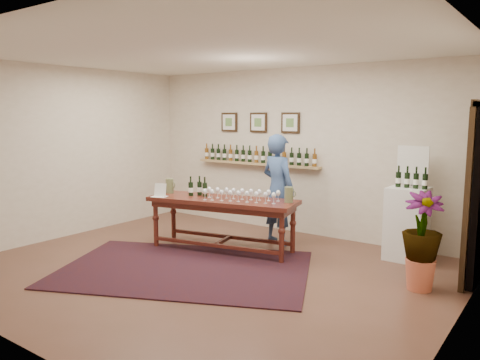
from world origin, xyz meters
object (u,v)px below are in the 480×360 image
Objects in this scene: display_pedestal at (407,224)px; person at (278,189)px; tasting_table at (223,206)px; potted_plant at (422,241)px.

display_pedestal is 0.59× the size of person.
tasting_table is at bearing 74.46° from person.
person is (-2.37, 0.75, 0.28)m from potted_plant.
potted_plant is (2.83, 0.07, -0.09)m from tasting_table.
person reaches higher than tasting_table.
display_pedestal is 1.19m from potted_plant.
potted_plant is at bearing -66.20° from display_pedestal.
potted_plant is at bearing 176.48° from person.
tasting_table is 1.35× the size of person.
person is (-1.89, -0.34, 0.35)m from display_pedestal.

